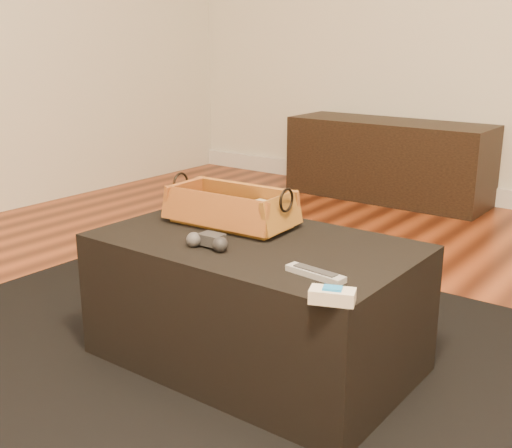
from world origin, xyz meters
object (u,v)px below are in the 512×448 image
Objects in this scene: tv_remote at (223,217)px; silver_remote at (315,273)px; wicker_basket at (231,210)px; media_cabinet at (388,160)px; ottoman at (255,302)px; game_controller at (209,241)px; cream_gadget at (332,296)px.

tv_remote is 1.30× the size of silver_remote.
silver_remote is at bearing -27.01° from wicker_basket.
media_cabinet is at bearing 102.31° from wicker_basket.
media_cabinet reaches higher than ottoman.
tv_remote is at bearing 155.58° from silver_remote.
wicker_basket is at bearing 152.99° from silver_remote.
tv_remote reaches higher than silver_remote.
tv_remote is 0.26m from game_controller.
ottoman is 0.28m from game_controller.
game_controller is 0.52m from cream_gadget.
ottoman is 2.20× the size of wicker_basket.
silver_remote is at bearing 135.08° from cream_gadget.
wicker_basket is (0.49, -2.26, 0.22)m from media_cabinet.
tv_remote is at bearing -140.27° from wicker_basket.
wicker_basket is at bearing 30.87° from tv_remote.
media_cabinet reaches higher than silver_remote.
silver_remote is at bearing -33.28° from tv_remote.
cream_gadget reaches higher than silver_remote.
wicker_basket is at bearing 114.46° from game_controller.
game_controller is (0.13, -0.22, -0.00)m from tv_remote.
tv_remote reaches higher than ottoman.
media_cabinet is 2.44m from ottoman.
wicker_basket reaches higher than cream_gadget.
media_cabinet is at bearing 112.83° from cream_gadget.
tv_remote is 1.59× the size of game_controller.
game_controller is 0.82× the size of silver_remote.
ottoman is 4.30× the size of tv_remote.
wicker_basket reaches higher than tv_remote.
media_cabinet is 2.91× the size of wicker_basket.
game_controller is at bearing -111.63° from ottoman.
cream_gadget is at bearing -32.47° from ottoman.
ottoman is at bearing 68.37° from game_controller.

